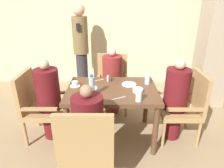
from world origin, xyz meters
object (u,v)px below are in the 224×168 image
at_px(chair_left_side, 39,104).
at_px(plate_main_left, 90,88).
at_px(diner_in_far_chair, 112,81).
at_px(glass_tall_mid, 139,96).
at_px(water_bottle, 92,86).
at_px(diner_in_near_chair, 89,132).
at_px(plate_main_right, 129,84).
at_px(bowl_small, 138,90).
at_px(standing_host, 81,47).
at_px(glass_tall_near, 148,79).
at_px(diner_in_left_chair, 49,99).
at_px(chair_right_side, 185,104).
at_px(chair_near_corner, 87,146).
at_px(diner_in_right_chair, 175,99).
at_px(chair_far_side, 112,81).
at_px(teacup_with_saucer, 75,84).

distance_m(chair_left_side, plate_main_left, 0.75).
bearing_deg(diner_in_far_chair, glass_tall_mid, -73.25).
bearing_deg(water_bottle, diner_in_near_chair, -89.57).
height_order(plate_main_right, bowl_small, bowl_small).
height_order(standing_host, glass_tall_near, standing_host).
xyz_separation_m(diner_in_left_chair, bowl_small, (1.19, -0.09, 0.18)).
bearing_deg(chair_right_side, chair_left_side, 180.00).
xyz_separation_m(chair_left_side, water_bottle, (0.76, -0.21, 0.36)).
relative_size(chair_left_side, water_bottle, 3.54).
xyz_separation_m(chair_near_corner, water_bottle, (-0.00, 0.63, 0.36)).
relative_size(plate_main_left, water_bottle, 0.74).
bearing_deg(diner_in_right_chair, bowl_small, -169.84).
relative_size(chair_far_side, standing_host, 0.55).
relative_size(standing_host, water_bottle, 6.50).
height_order(diner_in_right_chair, standing_host, standing_host).
distance_m(diner_in_far_chair, glass_tall_mid, 1.11).
bearing_deg(chair_right_side, plate_main_right, 170.06).
bearing_deg(chair_far_side, glass_tall_mid, -75.25).
height_order(chair_far_side, diner_in_right_chair, diner_in_right_chair).
height_order(chair_right_side, glass_tall_near, chair_right_side).
height_order(chair_far_side, diner_in_far_chair, diner_in_far_chair).
xyz_separation_m(diner_in_right_chair, teacup_with_saucer, (-1.36, 0.08, 0.19)).
xyz_separation_m(chair_near_corner, teacup_with_saucer, (-0.27, 0.93, 0.26)).
relative_size(chair_right_side, diner_in_near_chair, 0.88).
bearing_deg(diner_in_right_chair, plate_main_right, 167.76).
xyz_separation_m(chair_far_side, bowl_small, (0.33, -0.94, 0.26)).
bearing_deg(plate_main_right, diner_in_far_chair, 112.71).
relative_size(diner_in_near_chair, bowl_small, 8.26).
xyz_separation_m(teacup_with_saucer, water_bottle, (0.26, -0.29, 0.10)).
height_order(chair_right_side, water_bottle, water_bottle).
distance_m(chair_far_side, plate_main_right, 0.78).
height_order(chair_left_side, diner_in_left_chair, diner_in_left_chair).
bearing_deg(plate_main_left, chair_right_side, -0.15).
height_order(diner_in_near_chair, teacup_with_saucer, diner_in_near_chair).
bearing_deg(water_bottle, bowl_small, 11.29).
distance_m(chair_near_corner, plate_main_left, 0.88).
distance_m(diner_in_left_chair, chair_near_corner, 1.05).
bearing_deg(glass_tall_near, chair_left_side, -173.35).
bearing_deg(diner_in_near_chair, teacup_with_saucer, 108.93).
xyz_separation_m(chair_right_side, glass_tall_mid, (-0.69, -0.34, 0.30)).
relative_size(chair_left_side, teacup_with_saucer, 7.14).
relative_size(chair_far_side, teacup_with_saucer, 7.14).
relative_size(standing_host, glass_tall_mid, 13.01).
relative_size(diner_in_left_chair, teacup_with_saucer, 8.48).
height_order(chair_right_side, chair_near_corner, same).
distance_m(plate_main_left, water_bottle, 0.25).
xyz_separation_m(diner_in_far_chair, chair_right_side, (1.01, -0.69, -0.07)).
relative_size(chair_left_side, plate_main_right, 4.82).
xyz_separation_m(chair_left_side, teacup_with_saucer, (0.50, 0.08, 0.26)).
bearing_deg(teacup_with_saucer, chair_right_side, -3.12).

